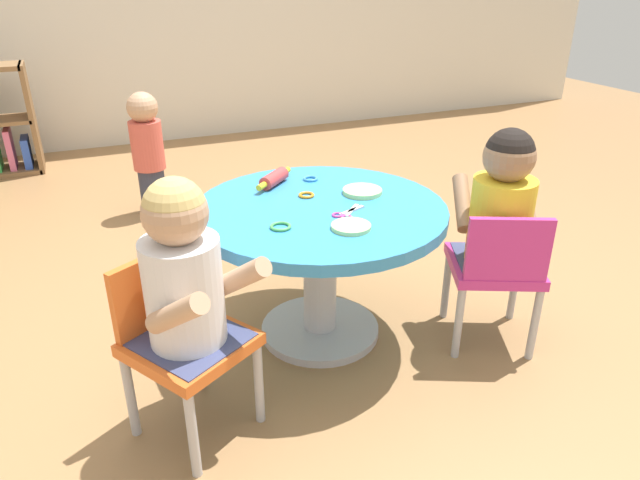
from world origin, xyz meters
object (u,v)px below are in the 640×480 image
object	(u,v)px
seated_child_left	(183,271)
seated_child_right	(502,203)
child_chair_left	(182,338)
rolling_pin	(274,178)
child_chair_right	(496,268)
craft_table	(320,239)
craft_scissors	(346,214)
toddler_standing	(148,151)

from	to	relation	value
seated_child_left	seated_child_right	distance (m)	1.09
child_chair_left	seated_child_left	bearing A→B (deg)	-59.22
rolling_pin	child_chair_right	bearing A→B (deg)	-41.86
craft_table	child_chair_left	bearing A→B (deg)	-152.46
craft_table	child_chair_right	bearing A→B (deg)	-28.32
rolling_pin	child_chair_left	bearing A→B (deg)	-130.79
craft_table	child_chair_left	xyz separation A→B (m)	(-0.55, -0.28, -0.08)
seated_child_left	rolling_pin	bearing A→B (deg)	52.17
craft_table	seated_child_left	bearing A→B (deg)	-148.74
seated_child_left	rolling_pin	xyz separation A→B (m)	(0.45, 0.58, 0.01)
child_chair_right	rolling_pin	bearing A→B (deg)	138.14
seated_child_right	rolling_pin	world-z (taller)	seated_child_right
craft_scissors	craft_table	bearing A→B (deg)	116.01
seated_child_right	craft_scissors	world-z (taller)	seated_child_right
craft_table	craft_scissors	distance (m)	0.17
seated_child_right	craft_scissors	xyz separation A→B (m)	(-0.51, 0.15, -0.01)
child_chair_left	rolling_pin	size ratio (longest dim) A/B	2.91
rolling_pin	craft_scissors	xyz separation A→B (m)	(0.13, -0.36, -0.02)
child_chair_left	craft_scissors	bearing A→B (deg)	16.88
seated_child_right	toddler_standing	size ratio (longest dim) A/B	0.76
seated_child_left	rolling_pin	size ratio (longest dim) A/B	2.76
craft_scissors	seated_child_right	bearing A→B (deg)	-16.66
toddler_standing	craft_table	bearing A→B (deg)	-74.85
rolling_pin	seated_child_left	bearing A→B (deg)	-127.83
craft_table	seated_child_left	distance (m)	0.63
child_chair_right	craft_scissors	bearing A→B (deg)	159.03
child_chair_left	toddler_standing	distance (m)	1.74
toddler_standing	seated_child_left	bearing A→B (deg)	-94.36
toddler_standing	craft_scissors	size ratio (longest dim) A/B	4.79
toddler_standing	rolling_pin	world-z (taller)	toddler_standing
craft_table	child_chair_left	size ratio (longest dim) A/B	1.62
craft_scissors	child_chair_right	bearing A→B (deg)	-20.97
craft_table	child_chair_right	world-z (taller)	child_chair_right
toddler_standing	rolling_pin	xyz separation A→B (m)	(0.32, -1.18, 0.18)
craft_table	craft_scissors	size ratio (longest dim) A/B	6.19
child_chair_left	toddler_standing	xyz separation A→B (m)	(0.15, 1.73, 0.05)
seated_child_right	toddler_standing	bearing A→B (deg)	119.19
child_chair_left	seated_child_left	world-z (taller)	seated_child_left
child_chair_right	craft_table	bearing A→B (deg)	151.68
child_chair_right	craft_scissors	size ratio (longest dim) A/B	3.82
craft_table	rolling_pin	bearing A→B (deg)	106.06
child_chair_right	seated_child_right	distance (m)	0.23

